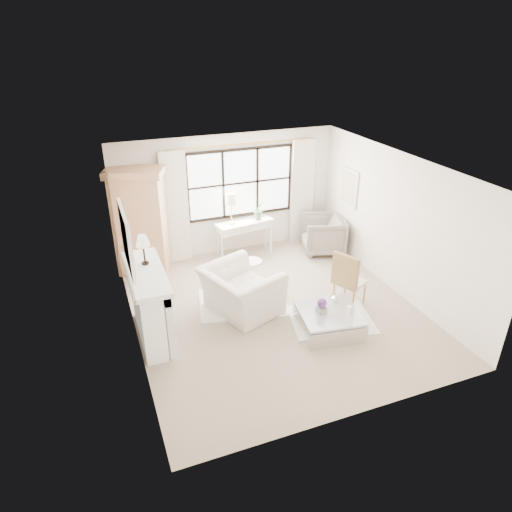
% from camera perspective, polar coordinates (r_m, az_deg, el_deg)
% --- Properties ---
extents(floor, '(5.50, 5.50, 0.00)m').
position_cam_1_polar(floor, '(8.54, 2.37, -6.71)').
color(floor, tan).
rests_on(floor, ground).
extents(ceiling, '(5.50, 5.50, 0.00)m').
position_cam_1_polar(ceiling, '(7.40, 2.77, 11.01)').
color(ceiling, white).
rests_on(ceiling, ground).
extents(wall_back, '(5.00, 0.00, 5.00)m').
position_cam_1_polar(wall_back, '(10.27, -3.58, 7.62)').
color(wall_back, white).
rests_on(wall_back, ground).
extents(wall_front, '(5.00, 0.00, 5.00)m').
position_cam_1_polar(wall_front, '(5.81, 13.50, -9.37)').
color(wall_front, white).
rests_on(wall_front, ground).
extents(wall_left, '(0.00, 5.50, 5.50)m').
position_cam_1_polar(wall_left, '(7.34, -15.68, -1.52)').
color(wall_left, white).
rests_on(wall_left, ground).
extents(wall_right, '(0.00, 5.50, 5.50)m').
position_cam_1_polar(wall_right, '(9.09, 17.21, 3.85)').
color(wall_right, white).
rests_on(wall_right, ground).
extents(window_pane, '(2.40, 0.02, 1.50)m').
position_cam_1_polar(window_pane, '(10.26, -1.97, 9.11)').
color(window_pane, white).
rests_on(window_pane, wall_back).
extents(window_frame, '(2.50, 0.04, 1.50)m').
position_cam_1_polar(window_frame, '(10.25, -1.96, 9.10)').
color(window_frame, black).
rests_on(window_frame, wall_back).
extents(curtain_rod, '(3.30, 0.04, 0.04)m').
position_cam_1_polar(curtain_rod, '(9.98, -1.94, 13.78)').
color(curtain_rod, '#A57E39').
rests_on(curtain_rod, wall_back).
extents(curtain_left, '(0.55, 0.10, 2.47)m').
position_cam_1_polar(curtain_left, '(9.95, -10.02, 5.91)').
color(curtain_left, silver).
rests_on(curtain_left, ground).
extents(curtain_right, '(0.55, 0.10, 2.47)m').
position_cam_1_polar(curtain_right, '(10.86, 5.76, 7.98)').
color(curtain_right, silver).
rests_on(curtain_right, ground).
extents(fireplace, '(0.58, 1.66, 1.26)m').
position_cam_1_polar(fireplace, '(7.70, -13.37, -5.86)').
color(fireplace, white).
rests_on(fireplace, ground).
extents(mirror_frame, '(0.05, 1.15, 0.95)m').
position_cam_1_polar(mirror_frame, '(7.13, -15.92, 1.99)').
color(mirror_frame, white).
rests_on(mirror_frame, wall_left).
extents(mirror_glass, '(0.02, 1.00, 0.80)m').
position_cam_1_polar(mirror_glass, '(7.13, -15.68, 2.03)').
color(mirror_glass, silver).
rests_on(mirror_glass, wall_left).
extents(art_frame, '(0.04, 0.62, 0.82)m').
position_cam_1_polar(art_frame, '(10.30, 11.58, 8.36)').
color(art_frame, white).
rests_on(art_frame, wall_right).
extents(art_canvas, '(0.01, 0.52, 0.72)m').
position_cam_1_polar(art_canvas, '(10.29, 11.48, 8.35)').
color(art_canvas, beige).
rests_on(art_canvas, wall_right).
extents(mantel_lamp, '(0.22, 0.22, 0.51)m').
position_cam_1_polar(mantel_lamp, '(7.44, -13.99, 1.72)').
color(mantel_lamp, black).
rests_on(mantel_lamp, fireplace).
extents(armoire, '(1.30, 1.06, 2.24)m').
position_cam_1_polar(armoire, '(9.67, -14.29, 4.25)').
color(armoire, tan).
rests_on(armoire, floor).
extents(console_table, '(1.36, 0.66, 0.80)m').
position_cam_1_polar(console_table, '(10.41, -1.44, 2.32)').
color(console_table, white).
rests_on(console_table, floor).
extents(console_lamp, '(0.28, 0.28, 0.69)m').
position_cam_1_polar(console_lamp, '(9.96, -3.13, 7.06)').
color(console_lamp, '#B2903D').
rests_on(console_lamp, console_table).
extents(orchid_plant, '(0.32, 0.31, 0.45)m').
position_cam_1_polar(orchid_plant, '(10.30, 0.32, 5.83)').
color(orchid_plant, '#536D49').
rests_on(orchid_plant, console_table).
extents(side_table, '(0.40, 0.40, 0.51)m').
position_cam_1_polar(side_table, '(9.23, -0.48, -1.56)').
color(side_table, white).
rests_on(side_table, floor).
extents(rug_left, '(1.84, 1.48, 0.03)m').
position_cam_1_polar(rug_left, '(8.71, -1.67, -5.85)').
color(rug_left, white).
rests_on(rug_left, floor).
extents(rug_right, '(1.63, 1.36, 0.03)m').
position_cam_1_polar(rug_right, '(8.35, 9.35, -7.85)').
color(rug_right, white).
rests_on(rug_right, floor).
extents(club_armchair, '(1.51, 1.61, 0.85)m').
position_cam_1_polar(club_armchair, '(8.28, -1.88, -4.39)').
color(club_armchair, silver).
rests_on(club_armchair, floor).
extents(wingback_chair, '(1.17, 1.15, 0.85)m').
position_cam_1_polar(wingback_chair, '(10.63, 8.40, 2.69)').
color(wingback_chair, gray).
rests_on(wingback_chair, floor).
extents(french_chair, '(0.65, 0.65, 1.08)m').
position_cam_1_polar(french_chair, '(8.71, 11.52, -4.13)').
color(french_chair, '#A67945').
rests_on(french_chair, floor).
extents(coffee_table, '(1.14, 1.14, 0.38)m').
position_cam_1_polar(coffee_table, '(8.00, 9.03, -8.04)').
color(coffee_table, silver).
rests_on(coffee_table, floor).
extents(planter_box, '(0.15, 0.15, 0.11)m').
position_cam_1_polar(planter_box, '(7.81, 8.19, -6.69)').
color(planter_box, gray).
rests_on(planter_box, coffee_table).
extents(planter_flowers, '(0.16, 0.16, 0.16)m').
position_cam_1_polar(planter_flowers, '(7.74, 8.25, -5.85)').
color(planter_flowers, '#542A69').
rests_on(planter_flowers, planter_box).
extents(pillar_candle, '(0.08, 0.08, 0.12)m').
position_cam_1_polar(pillar_candle, '(7.89, 11.55, -6.59)').
color(pillar_candle, white).
rests_on(pillar_candle, coffee_table).
extents(coffee_vase, '(0.19, 0.19, 0.15)m').
position_cam_1_polar(coffee_vase, '(8.13, 9.88, -5.18)').
color(coffee_vase, silver).
rests_on(coffee_vase, coffee_table).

